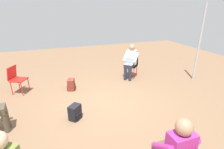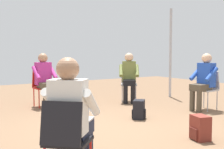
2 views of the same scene
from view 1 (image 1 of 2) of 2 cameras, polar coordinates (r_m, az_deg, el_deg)
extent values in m
plane|color=brown|center=(4.77, -2.99, -10.25)|extent=(15.23, 15.23, 0.00)
cube|color=black|center=(6.52, 6.28, 2.81)|extent=(0.57, 0.57, 0.03)
cylinder|color=red|center=(6.39, 7.14, 0.25)|extent=(0.02, 0.02, 0.42)
cylinder|color=red|center=(6.50, 4.30, 0.71)|extent=(0.02, 0.02, 0.42)
cylinder|color=red|center=(6.70, 8.05, 1.20)|extent=(0.02, 0.02, 0.42)
cylinder|color=red|center=(6.80, 5.32, 1.62)|extent=(0.02, 0.02, 0.42)
cube|color=black|center=(6.63, 6.90, 5.05)|extent=(0.34, 0.33, 0.40)
cube|color=red|center=(5.96, -28.11, -1.50)|extent=(0.54, 0.54, 0.03)
cylinder|color=red|center=(6.07, -25.53, -2.96)|extent=(0.02, 0.02, 0.42)
cylinder|color=red|center=(5.82, -27.35, -4.30)|extent=(0.02, 0.02, 0.42)
cylinder|color=red|center=(6.27, -28.10, -2.69)|extent=(0.02, 0.02, 0.42)
cylinder|color=red|center=(6.03, -29.96, -3.96)|extent=(0.02, 0.02, 0.42)
cube|color=red|center=(6.01, -29.91, 0.53)|extent=(0.27, 0.38, 0.40)
cylinder|color=#23283D|center=(6.25, 5.91, -0.07)|extent=(0.11, 0.11, 0.45)
cylinder|color=#23283D|center=(6.30, 4.37, 0.18)|extent=(0.11, 0.11, 0.45)
cube|color=#23283D|center=(6.33, 5.75, 2.96)|extent=(0.51, 0.51, 0.14)
cube|color=silver|center=(6.42, 6.40, 5.65)|extent=(0.40, 0.40, 0.52)
sphere|color=#A87A5B|center=(6.33, 6.54, 8.77)|extent=(0.22, 0.22, 0.22)
cylinder|color=silver|center=(6.26, 7.85, 5.42)|extent=(0.34, 0.34, 0.31)
cylinder|color=silver|center=(6.39, 4.41, 5.87)|extent=(0.34, 0.34, 0.31)
cube|color=#9EA0A5|center=(6.20, 5.43, 3.36)|extent=(0.37, 0.37, 0.02)
cube|color=#B2D1F2|center=(6.27, 5.81, 4.57)|extent=(0.25, 0.25, 0.20)
sphere|color=#A87A5B|center=(2.38, 22.48, -15.62)|extent=(0.22, 0.22, 0.22)
cylinder|color=#B22D84|center=(2.54, 16.12, -21.78)|extent=(0.09, 0.40, 0.31)
cylinder|color=#B22D84|center=(2.75, 23.31, -18.90)|extent=(0.09, 0.40, 0.31)
cylinder|color=#4C4233|center=(4.54, -31.17, -12.11)|extent=(0.11, 0.11, 0.45)
cylinder|color=#4C4233|center=(4.39, -31.37, -13.33)|extent=(0.11, 0.11, 0.45)
cube|color=black|center=(4.28, -12.01, -11.95)|extent=(0.34, 0.34, 0.36)
cube|color=black|center=(4.32, -11.93, -12.84)|extent=(0.32, 0.32, 0.16)
cube|color=maroon|center=(5.70, -13.19, -3.23)|extent=(0.27, 0.32, 0.36)
cube|color=maroon|center=(5.73, -13.12, -3.96)|extent=(0.29, 0.26, 0.16)
cylinder|color=#B2B2B7|center=(6.74, 26.63, 9.03)|extent=(0.07, 0.07, 2.62)
camera|label=2|loc=(9.21, 6.29, 13.81)|focal=50.00mm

